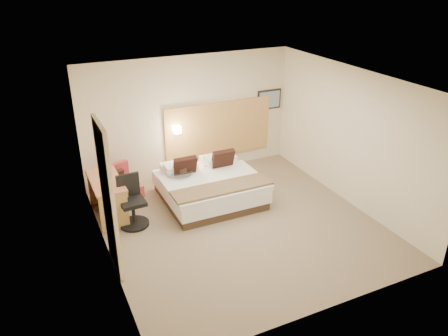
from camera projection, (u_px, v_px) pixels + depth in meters
name	position (u px, v px, depth m)	size (l,w,h in m)	color
floor	(240.00, 224.00, 8.17)	(4.80, 5.00, 0.02)	#7F6D55
ceiling	(242.00, 81.00, 7.02)	(4.80, 5.00, 0.02)	white
wall_back	(189.00, 117.00, 9.65)	(4.80, 0.02, 2.70)	beige
wall_front	(331.00, 230.00, 5.54)	(4.80, 0.02, 2.70)	beige
wall_left	(100.00, 185.00, 6.67)	(0.02, 5.00, 2.70)	beige
wall_right	(351.00, 137.00, 8.52)	(0.02, 5.00, 2.70)	beige
headboard_panel	(219.00, 130.00, 10.06)	(2.60, 0.04, 1.30)	tan
art_frame	(269.00, 99.00, 10.34)	(0.62, 0.03, 0.47)	black
art_canvas	(270.00, 100.00, 10.32)	(0.54, 0.01, 0.39)	gray
lamp_arm	(176.00, 129.00, 9.53)	(0.02, 0.02, 0.12)	silver
lamp_shade	(177.00, 129.00, 9.48)	(0.15, 0.15, 0.15)	#FFEDC6
curtain	(108.00, 199.00, 6.54)	(0.06, 0.90, 2.42)	beige
bottle_a	(176.00, 166.00, 8.78)	(0.07, 0.07, 0.22)	#88A3D3
bottle_b	(178.00, 165.00, 8.84)	(0.07, 0.07, 0.22)	#80A8C7
menu_folder	(183.00, 167.00, 8.73)	(0.14, 0.05, 0.24)	#3E2719
bed	(209.00, 186.00, 8.90)	(1.96, 1.87, 0.94)	#3C2C1E
lounge_chair	(119.00, 188.00, 8.84)	(0.87, 0.82, 0.75)	tan
side_table	(180.00, 184.00, 8.92)	(0.58, 0.58, 0.61)	white
desk	(108.00, 187.00, 8.21)	(0.57, 1.22, 0.76)	#C4754C
desk_chair	(132.00, 205.00, 8.00)	(0.56, 0.56, 0.96)	black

